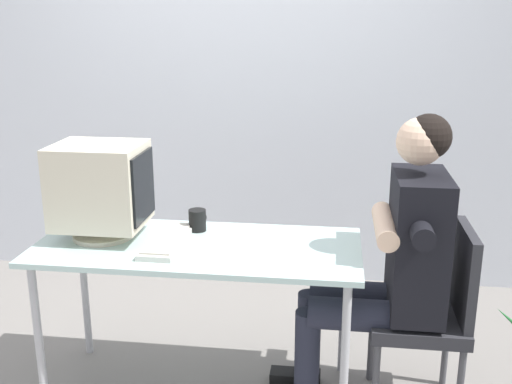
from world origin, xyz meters
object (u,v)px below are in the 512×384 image
at_px(office_chair, 432,308).
at_px(person_seated, 391,257).
at_px(keyboard, 167,240).
at_px(crt_monitor, 101,187).
at_px(desk_mug, 198,220).
at_px(desk, 198,258).

relative_size(office_chair, person_seated, 0.64).
bearing_deg(keyboard, crt_monitor, 171.67).
bearing_deg(keyboard, desk_mug, 63.46).
relative_size(crt_monitor, keyboard, 0.99).
xyz_separation_m(crt_monitor, keyboard, (0.31, -0.04, -0.22)).
xyz_separation_m(keyboard, desk_mug, (0.09, 0.19, 0.04)).
height_order(keyboard, person_seated, person_seated).
bearing_deg(desk_mug, keyboard, -116.54).
relative_size(keyboard, person_seated, 0.33).
bearing_deg(desk_mug, crt_monitor, -160.31).
xyz_separation_m(desk, keyboard, (-0.13, -0.01, 0.08)).
xyz_separation_m(keyboard, office_chair, (1.16, 0.03, -0.27)).
xyz_separation_m(desk, person_seated, (0.84, 0.02, 0.04)).
bearing_deg(crt_monitor, person_seated, -0.80).
bearing_deg(office_chair, desk_mug, 171.38).
xyz_separation_m(crt_monitor, office_chair, (1.47, -0.02, -0.49)).
height_order(office_chair, person_seated, person_seated).
bearing_deg(crt_monitor, keyboard, -8.33).
relative_size(crt_monitor, desk_mug, 4.23).
bearing_deg(desk, crt_monitor, 175.28).
xyz_separation_m(desk, office_chair, (1.03, 0.02, -0.18)).
relative_size(keyboard, office_chair, 0.51).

